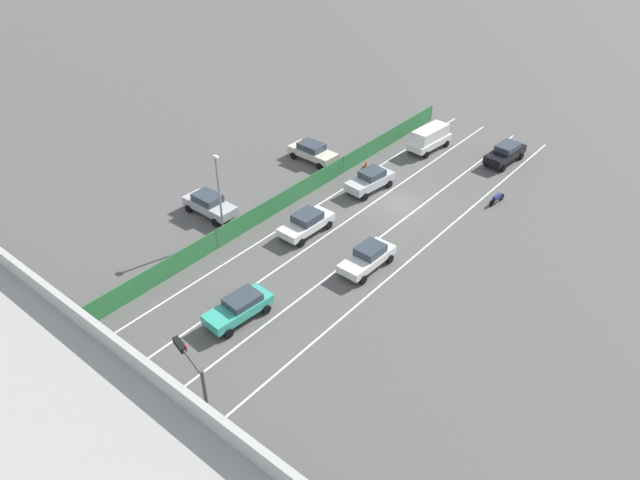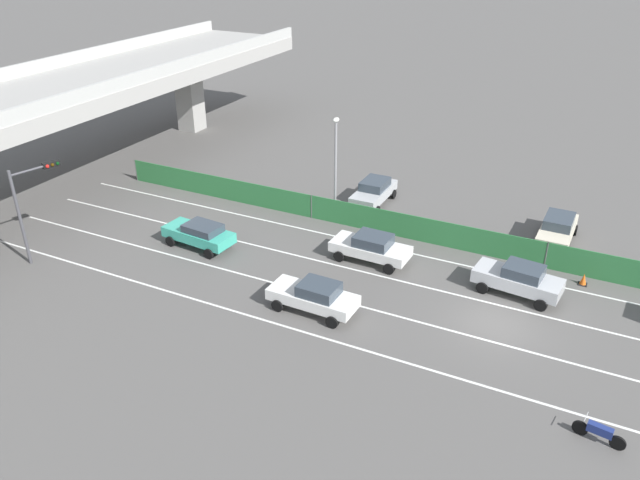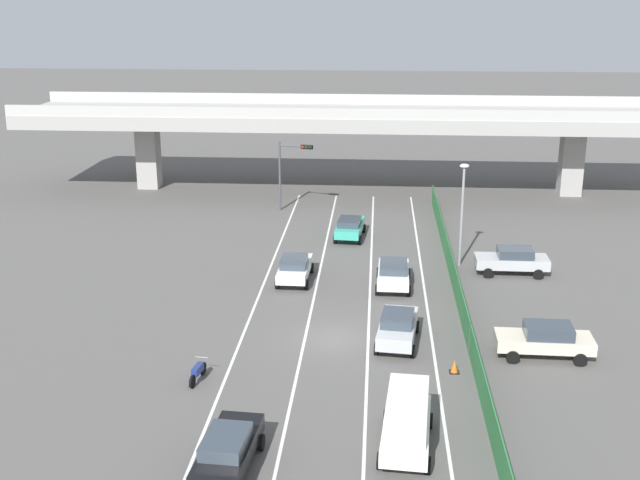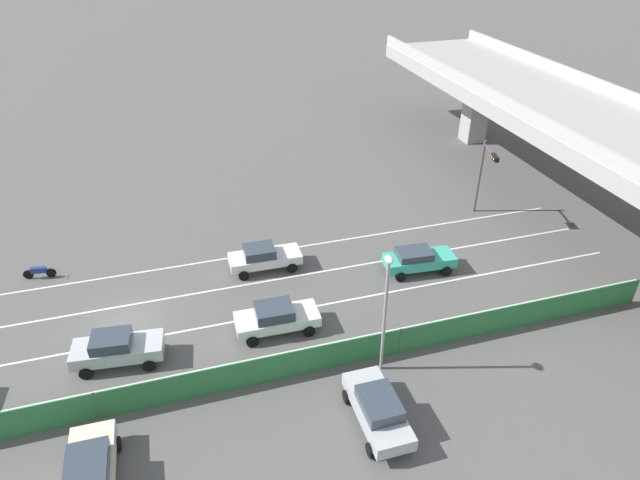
{
  "view_description": "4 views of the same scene",
  "coord_description": "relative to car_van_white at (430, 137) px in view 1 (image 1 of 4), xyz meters",
  "views": [
    {
      "loc": [
        -21.5,
        35.83,
        25.28
      ],
      "look_at": [
        0.22,
        9.63,
        1.5
      ],
      "focal_mm": 33.62,
      "sensor_mm": 36.0,
      "label": 1
    },
    {
      "loc": [
        -26.17,
        -3.43,
        17.58
      ],
      "look_at": [
        1.62,
        10.42,
        1.38
      ],
      "focal_mm": 34.78,
      "sensor_mm": 36.0,
      "label": 2
    },
    {
      "loc": [
        1.88,
        -37.53,
        16.91
      ],
      "look_at": [
        -1.67,
        11.18,
        1.82
      ],
      "focal_mm": 44.78,
      "sensor_mm": 36.0,
      "label": 3
    },
    {
      "loc": [
        26.09,
        3.33,
        20.24
      ],
      "look_at": [
        -2.94,
        12.11,
        1.53
      ],
      "focal_mm": 31.33,
      "sensor_mm": 36.0,
      "label": 4
    }
  ],
  "objects": [
    {
      "name": "traffic_cone",
      "position": [
        2.45,
        6.63,
        -0.94
      ],
      "size": [
        0.47,
        0.47,
        0.64
      ],
      "color": "orange",
      "rests_on": "ground"
    },
    {
      "name": "ground_plane",
      "position": [
        -3.23,
        10.03,
        -1.24
      ],
      "size": [
        300.0,
        300.0,
        0.0
      ],
      "primitive_type": "plane",
      "color": "#565451"
    },
    {
      "name": "car_sedan_white",
      "position": [
        -0.24,
        17.88,
        -0.34
      ],
      "size": [
        2.15,
        4.56,
        1.64
      ],
      "color": "white",
      "rests_on": "ground"
    },
    {
      "name": "parked_sedan_cream",
      "position": [
        6.96,
        8.68,
        -0.31
      ],
      "size": [
        4.68,
        2.12,
        1.66
      ],
      "color": "beige",
      "rests_on": "ground"
    },
    {
      "name": "car_sedan_silver",
      "position": [
        -0.15,
        9.65,
        -0.29
      ],
      "size": [
        2.37,
        4.62,
        1.74
      ],
      "color": "#B7BABC",
      "rests_on": "ground"
    },
    {
      "name": "parked_wagon_silver",
      "position": [
        7.27,
        20.75,
        -0.29
      ],
      "size": [
        4.53,
        2.03,
        1.71
      ],
      "color": "#B2B5B7",
      "rests_on": "ground"
    },
    {
      "name": "car_taxi_teal",
      "position": [
        -3.22,
        27.68,
        -0.35
      ],
      "size": [
        2.24,
        4.53,
        1.55
      ],
      "color": "teal",
      "rests_on": "ground"
    },
    {
      "name": "lane_line_mid_left",
      "position": [
        -4.86,
        16.17,
        -1.23
      ],
      "size": [
        0.14,
        48.28,
        0.01
      ],
      "primitive_type": "cube",
      "color": "silver",
      "rests_on": "ground"
    },
    {
      "name": "traffic_light",
      "position": [
        -8.29,
        34.96,
        2.71
      ],
      "size": [
        2.85,
        1.01,
        5.64
      ],
      "color": "#47474C",
      "rests_on": "ground"
    },
    {
      "name": "green_fence",
      "position": [
        3.36,
        16.17,
        -0.43
      ],
      "size": [
        0.1,
        44.38,
        1.61
      ],
      "color": "#2D753D",
      "rests_on": "ground"
    },
    {
      "name": "lane_line_left_edge",
      "position": [
        -8.1,
        16.17,
        -1.23
      ],
      "size": [
        0.14,
        48.28,
        0.01
      ],
      "primitive_type": "cube",
      "color": "silver",
      "rests_on": "ground"
    },
    {
      "name": "lane_line_right_edge",
      "position": [
        1.64,
        16.17,
        -1.23
      ],
      "size": [
        0.14,
        48.28,
        0.01
      ],
      "primitive_type": "cube",
      "color": "silver",
      "rests_on": "ground"
    },
    {
      "name": "car_van_white",
      "position": [
        0.0,
        0.0,
        0.0
      ],
      "size": [
        2.3,
        4.87,
        2.18
      ],
      "color": "silver",
      "rests_on": "ground"
    },
    {
      "name": "car_hatchback_white",
      "position": [
        -6.26,
        18.45,
        -0.35
      ],
      "size": [
        2.06,
        4.54,
        1.63
      ],
      "color": "silver",
      "rests_on": "ground"
    },
    {
      "name": "lane_line_mid_right",
      "position": [
        -1.61,
        16.17,
        -1.23
      ],
      "size": [
        0.14,
        48.28,
        0.01
      ],
      "primitive_type": "cube",
      "color": "silver",
      "rests_on": "ground"
    },
    {
      "name": "car_sedan_black",
      "position": [
        -6.59,
        -2.17,
        -0.31
      ],
      "size": [
        2.22,
        4.79,
        1.67
      ],
      "color": "black",
      "rests_on": "ground"
    },
    {
      "name": "street_lamp",
      "position": [
        4.13,
        22.22,
        2.88
      ],
      "size": [
        0.6,
        0.36,
        6.73
      ],
      "color": "gray",
      "rests_on": "ground"
    },
    {
      "name": "motorcycle",
      "position": [
        -9.3,
        4.91,
        -0.78
      ],
      "size": [
        0.6,
        1.94,
        0.93
      ],
      "color": "black",
      "rests_on": "ground"
    }
  ]
}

